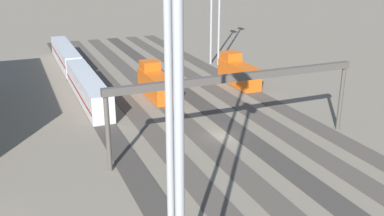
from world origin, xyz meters
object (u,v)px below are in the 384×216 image
(train_on_track_0, at_px, (238,72))
(signal_gantry, at_px, (238,85))
(train_on_track_5, at_px, (75,69))
(light_mast_3, at_px, (178,65))
(light_mast_1, at_px, (167,9))
(train_on_track_3, at_px, (156,84))

(train_on_track_0, bearing_deg, signal_gantry, 151.15)
(train_on_track_5, bearing_deg, signal_gantry, -160.90)
(train_on_track_5, xyz_separation_m, light_mast_3, (-61.00, 3.99, 14.94))
(train_on_track_5, xyz_separation_m, light_mast_1, (-55.38, 2.41, 16.44))
(train_on_track_0, bearing_deg, train_on_track_5, 61.77)
(train_on_track_3, height_order, signal_gantry, signal_gantry)
(train_on_track_5, xyz_separation_m, train_on_track_0, (-13.42, -25.00, 0.16))
(signal_gantry, bearing_deg, train_on_track_5, 19.10)
(train_on_track_3, bearing_deg, light_mast_3, 163.28)
(train_on_track_0, xyz_separation_m, signal_gantry, (-22.69, 12.50, 5.40))
(light_mast_3, height_order, signal_gantry, light_mast_3)
(train_on_track_3, distance_m, light_mast_3, 50.82)
(light_mast_1, relative_size, light_mast_3, 1.10)
(signal_gantry, bearing_deg, train_on_track_3, 6.58)
(train_on_track_0, bearing_deg, light_mast_1, 146.84)
(light_mast_1, bearing_deg, train_on_track_5, -2.49)
(train_on_track_0, xyz_separation_m, light_mast_3, (-47.58, 28.99, 14.78))
(train_on_track_5, distance_m, light_mast_3, 62.93)
(train_on_track_5, xyz_separation_m, train_on_track_3, (-14.43, -10.00, 0.16))
(signal_gantry, bearing_deg, light_mast_1, 142.27)
(light_mast_3, bearing_deg, train_on_track_3, -16.72)
(train_on_track_3, xyz_separation_m, train_on_track_0, (1.01, -15.00, 0.00))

